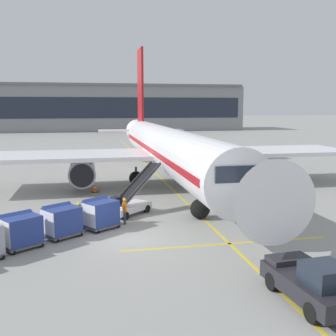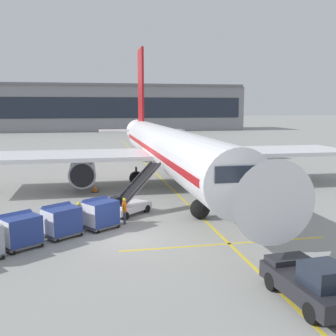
{
  "view_description": "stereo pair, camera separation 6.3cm",
  "coord_description": "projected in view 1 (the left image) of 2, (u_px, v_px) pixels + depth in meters",
  "views": [
    {
      "loc": [
        -2.01,
        -22.69,
        7.64
      ],
      "look_at": [
        4.09,
        7.41,
        2.97
      ],
      "focal_mm": 43.45,
      "sensor_mm": 36.0,
      "label": 1
    },
    {
      "loc": [
        -1.94,
        -22.71,
        7.64
      ],
      "look_at": [
        4.09,
        7.41,
        2.97
      ],
      "focal_mm": 43.45,
      "sensor_mm": 36.0,
      "label": 2
    }
  ],
  "objects": [
    {
      "name": "ground_plane",
      "position": [
        124.0,
        239.0,
        23.53
      ],
      "size": [
        600.0,
        600.0,
        0.0
      ],
      "primitive_type": "plane",
      "color": "gray"
    },
    {
      "name": "parked_airplane",
      "position": [
        167.0,
        148.0,
        38.81
      ],
      "size": [
        36.21,
        46.47,
        15.45
      ],
      "color": "white",
      "rests_on": "ground"
    },
    {
      "name": "belt_loader",
      "position": [
        130.0,
        201.0,
        29.05
      ],
      "size": [
        4.54,
        4.41,
        3.46
      ],
      "color": "silver",
      "rests_on": "ground"
    },
    {
      "name": "baggage_cart_lead",
      "position": [
        100.0,
        213.0,
        25.54
      ],
      "size": [
        2.69,
        2.46,
        1.91
      ],
      "color": "#515156",
      "rests_on": "ground"
    },
    {
      "name": "baggage_cart_second",
      "position": [
        61.0,
        220.0,
        23.89
      ],
      "size": [
        2.69,
        2.46,
        1.91
      ],
      "color": "#515156",
      "rests_on": "ground"
    },
    {
      "name": "baggage_cart_third",
      "position": [
        20.0,
        230.0,
        22.02
      ],
      "size": [
        2.69,
        2.46,
        1.91
      ],
      "color": "#515156",
      "rests_on": "ground"
    },
    {
      "name": "pushback_tug",
      "position": [
        313.0,
        283.0,
        15.85
      ],
      "size": [
        2.47,
        4.57,
        1.83
      ],
      "color": "#232328",
      "rests_on": "ground"
    },
    {
      "name": "ground_crew_by_loader",
      "position": [
        79.0,
        214.0,
        25.3
      ],
      "size": [
        0.54,
        0.37,
        1.74
      ],
      "color": "#333847",
      "rests_on": "ground"
    },
    {
      "name": "ground_crew_by_carts",
      "position": [
        125.0,
        209.0,
        26.5
      ],
      "size": [
        0.25,
        0.57,
        1.74
      ],
      "color": "#333847",
      "rests_on": "ground"
    },
    {
      "name": "safety_cone_engine_keepout",
      "position": [
        95.0,
        188.0,
        36.55
      ],
      "size": [
        0.62,
        0.62,
        0.7
      ],
      "color": "black",
      "rests_on": "ground"
    },
    {
      "name": "apron_guidance_line_lead_in",
      "position": [
        170.0,
        188.0,
        38.56
      ],
      "size": [
        0.2,
        110.0,
        0.01
      ],
      "color": "yellow",
      "rests_on": "ground"
    },
    {
      "name": "apron_guidance_line_stop_bar",
      "position": [
        227.0,
        244.0,
        22.77
      ],
      "size": [
        12.0,
        0.2,
        0.01
      ],
      "color": "yellow",
      "rests_on": "ground"
    },
    {
      "name": "terminal_building",
      "position": [
        52.0,
        108.0,
        126.64
      ],
      "size": [
        118.84,
        19.23,
        14.41
      ],
      "color": "gray",
      "rests_on": "ground"
    }
  ]
}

